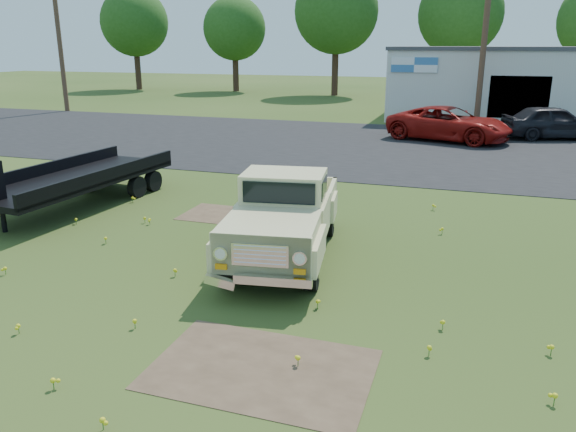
# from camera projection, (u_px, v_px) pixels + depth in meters

# --- Properties ---
(ground) EXTENTS (140.00, 140.00, 0.00)m
(ground) POSITION_uv_depth(u_px,v_px,m) (245.00, 274.00, 10.85)
(ground) COLOR #294215
(ground) RESTS_ON ground
(asphalt_lot) EXTENTS (90.00, 14.00, 0.02)m
(asphalt_lot) POSITION_uv_depth(u_px,v_px,m) (377.00, 146.00, 24.46)
(asphalt_lot) COLOR black
(asphalt_lot) RESTS_ON ground
(dirt_patch_a) EXTENTS (3.00, 2.00, 0.01)m
(dirt_patch_a) POSITION_uv_depth(u_px,v_px,m) (261.00, 369.00, 7.67)
(dirt_patch_a) COLOR #4D3A29
(dirt_patch_a) RESTS_ON ground
(dirt_patch_b) EXTENTS (2.20, 1.60, 0.01)m
(dirt_patch_b) POSITION_uv_depth(u_px,v_px,m) (226.00, 215.00, 14.63)
(dirt_patch_b) COLOR #4D3A29
(dirt_patch_b) RESTS_ON ground
(commercial_building) EXTENTS (14.20, 8.20, 4.15)m
(commercial_building) POSITION_uv_depth(u_px,v_px,m) (516.00, 83.00, 32.91)
(commercial_building) COLOR silver
(commercial_building) RESTS_ON ground
(utility_pole_west) EXTENTS (1.60, 0.30, 9.00)m
(utility_pole_west) POSITION_uv_depth(u_px,v_px,m) (59.00, 39.00, 36.11)
(utility_pole_west) COLOR #4D3223
(utility_pole_west) RESTS_ON ground
(utility_pole_mid) EXTENTS (1.60, 0.30, 9.00)m
(utility_pole_mid) POSITION_uv_depth(u_px,v_px,m) (485.00, 37.00, 28.25)
(utility_pole_mid) COLOR #4D3223
(utility_pole_mid) RESTS_ON ground
(treeline_a) EXTENTS (6.40, 6.40, 9.52)m
(treeline_a) POSITION_uv_depth(u_px,v_px,m) (134.00, 22.00, 53.76)
(treeline_a) COLOR #3A241A
(treeline_a) RESTS_ON ground
(treeline_b) EXTENTS (5.76, 5.76, 8.57)m
(treeline_b) POSITION_uv_depth(u_px,v_px,m) (235.00, 29.00, 51.83)
(treeline_b) COLOR #3A241A
(treeline_b) RESTS_ON ground
(treeline_c) EXTENTS (7.04, 7.04, 10.47)m
(treeline_c) POSITION_uv_depth(u_px,v_px,m) (336.00, 11.00, 47.07)
(treeline_c) COLOR #3A241A
(treeline_c) RESTS_ON ground
(treeline_d) EXTENTS (6.72, 6.72, 10.00)m
(treeline_d) POSITION_uv_depth(u_px,v_px,m) (460.00, 14.00, 45.05)
(treeline_d) COLOR #3A241A
(treeline_d) RESTS_ON ground
(vintage_pickup_truck) EXTENTS (2.70, 5.26, 1.82)m
(vintage_pickup_truck) POSITION_uv_depth(u_px,v_px,m) (284.00, 215.00, 11.50)
(vintage_pickup_truck) COLOR beige
(vintage_pickup_truck) RESTS_ON ground
(flatbed_trailer) EXTENTS (2.64, 6.60, 1.76)m
(flatbed_trailer) POSITION_uv_depth(u_px,v_px,m) (76.00, 175.00, 15.21)
(flatbed_trailer) COLOR black
(flatbed_trailer) RESTS_ON ground
(red_pickup) EXTENTS (6.02, 4.03, 1.54)m
(red_pickup) POSITION_uv_depth(u_px,v_px,m) (449.00, 124.00, 25.71)
(red_pickup) COLOR maroon
(red_pickup) RESTS_ON ground
(dark_sedan) EXTENTS (4.92, 3.12, 1.56)m
(dark_sedan) POSITION_uv_depth(u_px,v_px,m) (553.00, 122.00, 26.15)
(dark_sedan) COLOR black
(dark_sedan) RESTS_ON ground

